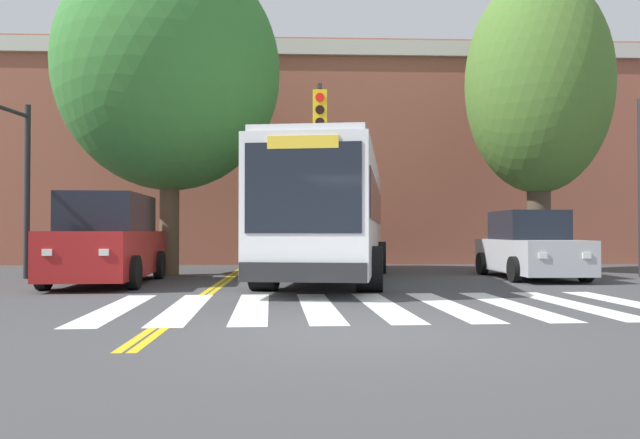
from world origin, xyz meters
The scene contains 12 objects.
ground_plane centered at (0.00, 0.00, 0.00)m, with size 120.00×120.00×0.00m, color #424244.
crosswalk centered at (0.89, 2.72, 0.00)m, with size 9.72×4.68×0.01m.
lane_line_yellow_inner centered at (-2.53, 16.72, 0.00)m, with size 0.12×36.00×0.01m, color gold.
lane_line_yellow_outer centered at (-2.37, 16.72, 0.00)m, with size 0.12×36.00×0.01m, color gold.
city_bus centered at (0.36, 8.82, 1.79)m, with size 4.08×11.29×3.31m.
car_red_near_lane centered at (-5.22, 7.54, 1.05)m, with size 2.30×5.10×2.20m.
car_silver_far_lane centered at (5.85, 9.05, 0.84)m, with size 2.08×4.69×1.86m.
car_white_behind_bus centered at (-0.23, 18.02, 0.85)m, with size 2.43×4.15×1.85m.
traffic_light_overhead centered at (0.02, 9.48, 3.61)m, with size 0.35×4.34×5.42m.
street_tree_curbside_large centered at (6.97, 11.15, 5.87)m, with size 5.65×5.67×9.35m.
street_tree_curbside_small centered at (-4.33, 10.54, 6.05)m, with size 9.12×9.20×9.63m.
building_facade centered at (-1.25, 21.14, 4.44)m, with size 38.43×10.08×8.87m.
Camera 1 is at (-0.64, -7.96, 1.29)m, focal length 35.00 mm.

